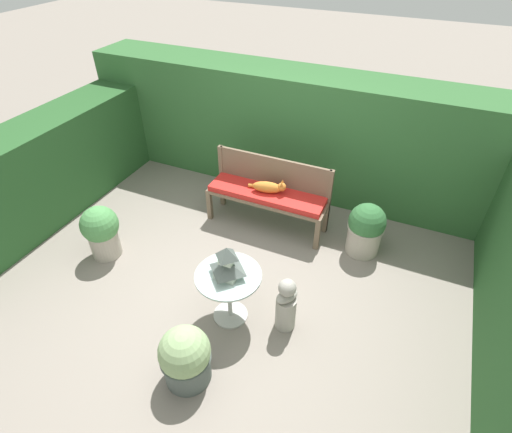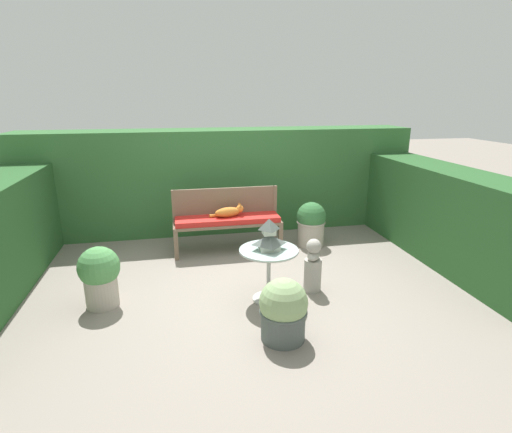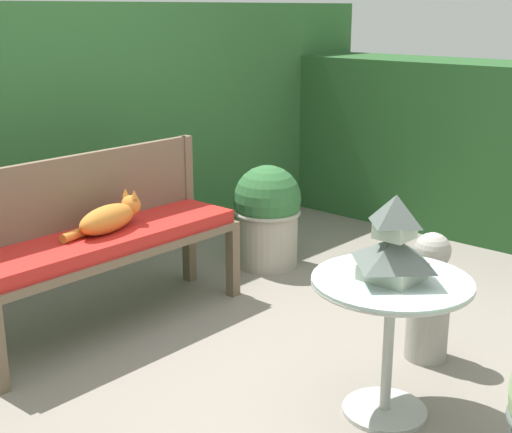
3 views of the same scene
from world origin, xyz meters
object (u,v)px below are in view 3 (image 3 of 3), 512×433
object	(u,v)px
cat	(109,217)
pagoda_birdhouse	(394,244)
potted_plant_table_far	(267,215)
garden_bust	(429,300)
patio_table	(390,309)
garden_bench	(107,247)

from	to	relation	value
cat	pagoda_birdhouse	distance (m)	1.57
pagoda_birdhouse	potted_plant_table_far	distance (m)	1.90
cat	garden_bust	xyz separation A→B (m)	(0.78, -1.42, -0.30)
patio_table	garden_bust	xyz separation A→B (m)	(0.56, 0.12, -0.17)
pagoda_birdhouse	garden_bust	xyz separation A→B (m)	(0.56, 0.12, -0.45)
pagoda_birdhouse	garden_bust	bearing A→B (deg)	12.16
patio_table	potted_plant_table_far	world-z (taller)	potted_plant_table_far
patio_table	potted_plant_table_far	size ratio (longest dim) A/B	0.96
pagoda_birdhouse	cat	bearing A→B (deg)	98.24
cat	patio_table	size ratio (longest dim) A/B	0.78
cat	potted_plant_table_far	world-z (taller)	cat
garden_bench	cat	bearing A→B (deg)	-2.00
cat	pagoda_birdhouse	bearing A→B (deg)	-92.91
cat	patio_table	bearing A→B (deg)	-92.91
cat	patio_table	xyz separation A→B (m)	(0.22, -1.54, -0.13)
garden_bust	potted_plant_table_far	xyz separation A→B (m)	(0.47, 1.43, 0.04)
potted_plant_table_far	garden_bust	bearing A→B (deg)	-108.08
cat	garden_bust	bearing A→B (deg)	-72.42
garden_bench	cat	distance (m)	0.15
garden_bench	garden_bust	distance (m)	1.64
potted_plant_table_far	cat	bearing A→B (deg)	-179.70
cat	potted_plant_table_far	xyz separation A→B (m)	(1.25, 0.01, -0.26)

